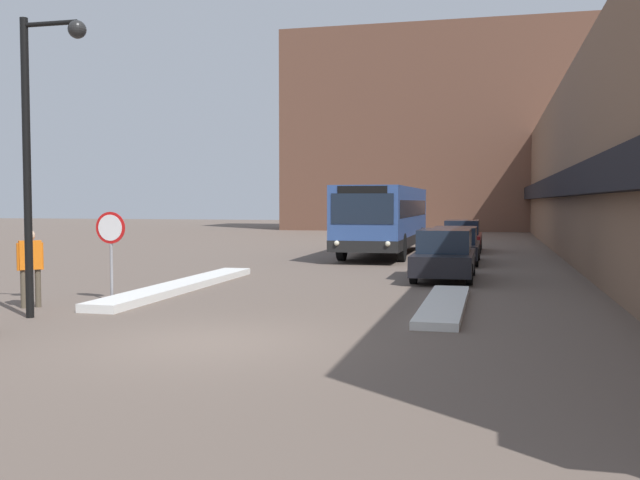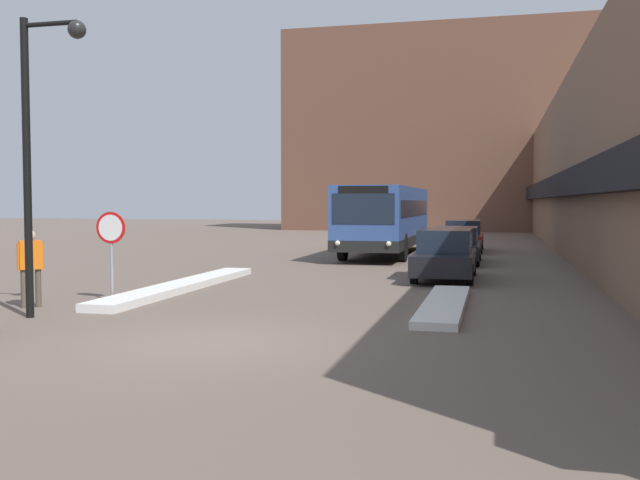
# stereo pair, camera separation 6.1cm
# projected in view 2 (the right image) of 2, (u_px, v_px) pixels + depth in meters

# --- Properties ---
(ground_plane) EXTENTS (160.00, 160.00, 0.00)m
(ground_plane) POSITION_uv_depth(u_px,v_px,m) (209.00, 343.00, 12.05)
(ground_plane) COLOR #66564C
(building_row_right) EXTENTS (5.50, 60.00, 7.73)m
(building_row_right) POSITION_uv_depth(u_px,v_px,m) (614.00, 170.00, 32.73)
(building_row_right) COLOR brown
(building_row_right) RESTS_ON ground_plane
(building_backdrop_far) EXTENTS (26.00, 8.00, 16.85)m
(building_backdrop_far) POSITION_uv_depth(u_px,v_px,m) (440.00, 131.00, 60.84)
(building_backdrop_far) COLOR brown
(building_backdrop_far) RESTS_ON ground_plane
(snow_bank_left) EXTENTS (0.90, 8.75, 0.19)m
(snow_bank_left) POSITION_uv_depth(u_px,v_px,m) (182.00, 286.00, 19.41)
(snow_bank_left) COLOR silver
(snow_bank_left) RESTS_ON ground_plane
(snow_bank_right) EXTENTS (0.90, 5.93, 0.17)m
(snow_bank_right) POSITION_uv_depth(u_px,v_px,m) (444.00, 305.00, 15.93)
(snow_bank_right) COLOR silver
(snow_bank_right) RESTS_ON ground_plane
(city_bus) EXTENTS (2.73, 11.31, 3.02)m
(city_bus) POSITION_uv_depth(u_px,v_px,m) (386.00, 218.00, 31.93)
(city_bus) COLOR #335193
(city_bus) RESTS_ON ground_plane
(parked_car_front) EXTENTS (1.79, 4.40, 1.54)m
(parked_car_front) POSITION_uv_depth(u_px,v_px,m) (445.00, 255.00, 21.86)
(parked_car_front) COLOR black
(parked_car_front) RESTS_ON ground_plane
(parked_car_middle) EXTENTS (1.88, 4.72, 1.41)m
(parked_car_middle) POSITION_uv_depth(u_px,v_px,m) (456.00, 245.00, 27.85)
(parked_car_middle) COLOR black
(parked_car_middle) RESTS_ON ground_plane
(parked_car_back) EXTENTS (1.83, 4.71, 1.50)m
(parked_car_back) POSITION_uv_depth(u_px,v_px,m) (464.00, 236.00, 34.41)
(parked_car_back) COLOR maroon
(parked_car_back) RESTS_ON ground_plane
(stop_sign) EXTENTS (0.76, 0.08, 2.15)m
(stop_sign) POSITION_uv_depth(u_px,v_px,m) (111.00, 237.00, 17.03)
(stop_sign) COLOR gray
(stop_sign) RESTS_ON ground_plane
(street_lamp) EXTENTS (1.46, 0.36, 6.09)m
(street_lamp) POSITION_uv_depth(u_px,v_px,m) (39.00, 132.00, 14.40)
(street_lamp) COLOR black
(street_lamp) RESTS_ON ground_plane
(pedestrian) EXTENTS (0.49, 0.48, 1.75)m
(pedestrian) POSITION_uv_depth(u_px,v_px,m) (30.00, 261.00, 16.02)
(pedestrian) COLOR brown
(pedestrian) RESTS_ON ground_plane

